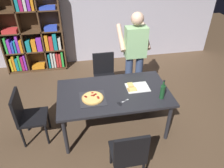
{
  "coord_description": "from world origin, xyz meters",
  "views": [
    {
      "loc": [
        -0.52,
        -2.62,
        2.72
      ],
      "look_at": [
        0.0,
        0.15,
        0.8
      ],
      "focal_mm": 34.1,
      "sensor_mm": 36.0,
      "label": 1
    }
  ],
  "objects_px": {
    "dining_table": "(114,95)",
    "bookshelf": "(33,35)",
    "chair_far_side": "(104,73)",
    "pepperoni_pizza_on_tray": "(93,98)",
    "wine_bottle": "(162,92)",
    "chair_left_end": "(27,114)",
    "kitchen_scissors": "(121,103)",
    "chair_near_camera": "(129,153)",
    "person_serving_pizza": "(135,53)"
  },
  "relations": [
    {
      "from": "dining_table",
      "to": "kitchen_scissors",
      "type": "distance_m",
      "value": 0.3
    },
    {
      "from": "dining_table",
      "to": "bookshelf",
      "type": "distance_m",
      "value": 2.8
    },
    {
      "from": "bookshelf",
      "to": "chair_left_end",
      "type": "bearing_deg",
      "value": -87.37
    },
    {
      "from": "kitchen_scissors",
      "to": "dining_table",
      "type": "bearing_deg",
      "value": 101.88
    },
    {
      "from": "chair_near_camera",
      "to": "wine_bottle",
      "type": "bearing_deg",
      "value": 46.21
    },
    {
      "from": "chair_left_end",
      "to": "kitchen_scissors",
      "type": "bearing_deg",
      "value": -11.32
    },
    {
      "from": "chair_left_end",
      "to": "person_serving_pizza",
      "type": "xyz_separation_m",
      "value": [
        1.9,
        0.76,
        0.49
      ]
    },
    {
      "from": "chair_far_side",
      "to": "person_serving_pizza",
      "type": "height_order",
      "value": "person_serving_pizza"
    },
    {
      "from": "chair_far_side",
      "to": "person_serving_pizza",
      "type": "bearing_deg",
      "value": -22.21
    },
    {
      "from": "chair_far_side",
      "to": "chair_left_end",
      "type": "height_order",
      "value": "same"
    },
    {
      "from": "pepperoni_pizza_on_tray",
      "to": "kitchen_scissors",
      "type": "distance_m",
      "value": 0.44
    },
    {
      "from": "pepperoni_pizza_on_tray",
      "to": "kitchen_scissors",
      "type": "relative_size",
      "value": 1.96
    },
    {
      "from": "dining_table",
      "to": "chair_far_side",
      "type": "relative_size",
      "value": 1.94
    },
    {
      "from": "chair_left_end",
      "to": "pepperoni_pizza_on_tray",
      "type": "relative_size",
      "value": 2.35
    },
    {
      "from": "dining_table",
      "to": "bookshelf",
      "type": "xyz_separation_m",
      "value": [
        -1.47,
        2.38,
        0.18
      ]
    },
    {
      "from": "chair_far_side",
      "to": "kitchen_scissors",
      "type": "distance_m",
      "value": 1.29
    },
    {
      "from": "bookshelf",
      "to": "kitchen_scissors",
      "type": "bearing_deg",
      "value": -60.15
    },
    {
      "from": "chair_near_camera",
      "to": "pepperoni_pizza_on_tray",
      "type": "height_order",
      "value": "chair_near_camera"
    },
    {
      "from": "dining_table",
      "to": "kitchen_scissors",
      "type": "relative_size",
      "value": 8.92
    },
    {
      "from": "chair_far_side",
      "to": "chair_left_end",
      "type": "relative_size",
      "value": 1.0
    },
    {
      "from": "chair_near_camera",
      "to": "kitchen_scissors",
      "type": "relative_size",
      "value": 4.6
    },
    {
      "from": "chair_far_side",
      "to": "chair_near_camera",
      "type": "bearing_deg",
      "value": -90.0
    },
    {
      "from": "pepperoni_pizza_on_tray",
      "to": "person_serving_pizza",
      "type": "bearing_deg",
      "value": 44.94
    },
    {
      "from": "person_serving_pizza",
      "to": "kitchen_scissors",
      "type": "bearing_deg",
      "value": -114.58
    },
    {
      "from": "dining_table",
      "to": "wine_bottle",
      "type": "height_order",
      "value": "wine_bottle"
    },
    {
      "from": "chair_far_side",
      "to": "pepperoni_pizza_on_tray",
      "type": "distance_m",
      "value": 1.18
    },
    {
      "from": "bookshelf",
      "to": "wine_bottle",
      "type": "relative_size",
      "value": 6.17
    },
    {
      "from": "chair_far_side",
      "to": "wine_bottle",
      "type": "bearing_deg",
      "value": -61.87
    },
    {
      "from": "dining_table",
      "to": "chair_near_camera",
      "type": "xyz_separation_m",
      "value": [
        -0.0,
        -0.98,
        -0.17
      ]
    },
    {
      "from": "chair_near_camera",
      "to": "person_serving_pizza",
      "type": "bearing_deg",
      "value": 72.86
    },
    {
      "from": "chair_near_camera",
      "to": "kitchen_scissors",
      "type": "height_order",
      "value": "chair_near_camera"
    },
    {
      "from": "pepperoni_pizza_on_tray",
      "to": "kitchen_scissors",
      "type": "xyz_separation_m",
      "value": [
        0.4,
        -0.17,
        -0.01
      ]
    },
    {
      "from": "person_serving_pizza",
      "to": "chair_left_end",
      "type": "bearing_deg",
      "value": -158.06
    },
    {
      "from": "chair_far_side",
      "to": "chair_left_end",
      "type": "distance_m",
      "value": 1.68
    },
    {
      "from": "person_serving_pizza",
      "to": "kitchen_scissors",
      "type": "distance_m",
      "value": 1.18
    },
    {
      "from": "chair_left_end",
      "to": "wine_bottle",
      "type": "relative_size",
      "value": 2.85
    },
    {
      "from": "chair_near_camera",
      "to": "bookshelf",
      "type": "distance_m",
      "value": 3.68
    },
    {
      "from": "wine_bottle",
      "to": "person_serving_pizza",
      "type": "bearing_deg",
      "value": 97.46
    },
    {
      "from": "chair_near_camera",
      "to": "chair_left_end",
      "type": "relative_size",
      "value": 1.0
    },
    {
      "from": "chair_left_end",
      "to": "person_serving_pizza",
      "type": "bearing_deg",
      "value": 21.94
    },
    {
      "from": "bookshelf",
      "to": "chair_far_side",
      "type": "bearing_deg",
      "value": -43.5
    },
    {
      "from": "chair_far_side",
      "to": "bookshelf",
      "type": "height_order",
      "value": "bookshelf"
    },
    {
      "from": "person_serving_pizza",
      "to": "pepperoni_pizza_on_tray",
      "type": "relative_size",
      "value": 4.56
    },
    {
      "from": "kitchen_scissors",
      "to": "wine_bottle",
      "type": "bearing_deg",
      "value": 0.41
    },
    {
      "from": "bookshelf",
      "to": "pepperoni_pizza_on_tray",
      "type": "distance_m",
      "value": 2.74
    },
    {
      "from": "chair_far_side",
      "to": "kitchen_scissors",
      "type": "bearing_deg",
      "value": -87.3
    },
    {
      "from": "chair_left_end",
      "to": "pepperoni_pizza_on_tray",
      "type": "height_order",
      "value": "chair_left_end"
    },
    {
      "from": "chair_far_side",
      "to": "person_serving_pizza",
      "type": "xyz_separation_m",
      "value": [
        0.54,
        -0.22,
        0.49
      ]
    },
    {
      "from": "pepperoni_pizza_on_tray",
      "to": "wine_bottle",
      "type": "height_order",
      "value": "wine_bottle"
    },
    {
      "from": "dining_table",
      "to": "kitchen_scissors",
      "type": "bearing_deg",
      "value": -78.12
    }
  ]
}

